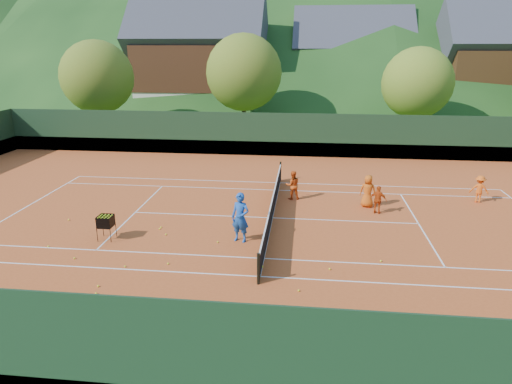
# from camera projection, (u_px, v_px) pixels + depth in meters

# --- Properties ---
(ground) EXTENTS (400.00, 400.00, 0.00)m
(ground) POSITION_uv_depth(u_px,v_px,m) (272.00, 218.00, 20.55)
(ground) COLOR #2D4E18
(ground) RESTS_ON ground
(clay_court) EXTENTS (40.00, 24.00, 0.02)m
(clay_court) POSITION_uv_depth(u_px,v_px,m) (272.00, 218.00, 20.55)
(clay_court) COLOR #B4491D
(clay_court) RESTS_ON ground
(coach) EXTENTS (0.83, 0.66, 1.99)m
(coach) POSITION_uv_depth(u_px,v_px,m) (240.00, 218.00, 17.84)
(coach) COLOR #1A4FAB
(coach) RESTS_ON clay_court
(student_a) EXTENTS (0.82, 0.71, 1.46)m
(student_a) POSITION_uv_depth(u_px,v_px,m) (293.00, 185.00, 22.85)
(student_a) COLOR #DF4F13
(student_a) RESTS_ON clay_court
(student_b) EXTENTS (0.84, 0.57, 1.33)m
(student_b) POSITION_uv_depth(u_px,v_px,m) (378.00, 200.00, 20.89)
(student_b) COLOR #D64E13
(student_b) RESTS_ON clay_court
(student_c) EXTENTS (0.87, 0.68, 1.57)m
(student_c) POSITION_uv_depth(u_px,v_px,m) (368.00, 191.00, 21.72)
(student_c) COLOR #D65A13
(student_c) RESTS_ON clay_court
(student_d) EXTENTS (0.97, 0.71, 1.35)m
(student_d) POSITION_uv_depth(u_px,v_px,m) (479.00, 189.00, 22.40)
(student_d) COLOR orange
(student_d) RESTS_ON clay_court
(tennis_ball_0) EXTENTS (0.07, 0.07, 0.07)m
(tennis_ball_0) POSITION_uv_depth(u_px,v_px,m) (168.00, 264.00, 16.20)
(tennis_ball_0) COLOR yellow
(tennis_ball_0) RESTS_ON clay_court
(tennis_ball_1) EXTENTS (0.07, 0.07, 0.07)m
(tennis_ball_1) POSITION_uv_depth(u_px,v_px,m) (161.00, 333.00, 12.31)
(tennis_ball_1) COLOR yellow
(tennis_ball_1) RESTS_ON clay_court
(tennis_ball_2) EXTENTS (0.07, 0.07, 0.07)m
(tennis_ball_2) POSITION_uv_depth(u_px,v_px,m) (153.00, 314.00, 13.20)
(tennis_ball_2) COLOR yellow
(tennis_ball_2) RESTS_ON clay_court
(tennis_ball_3) EXTENTS (0.07, 0.07, 0.07)m
(tennis_ball_3) POSITION_uv_depth(u_px,v_px,m) (298.00, 355.00, 11.45)
(tennis_ball_3) COLOR yellow
(tennis_ball_3) RESTS_ON clay_court
(tennis_ball_4) EXTENTS (0.07, 0.07, 0.07)m
(tennis_ball_4) POSITION_uv_depth(u_px,v_px,m) (35.00, 321.00, 12.86)
(tennis_ball_4) COLOR yellow
(tennis_ball_4) RESTS_ON clay_court
(tennis_ball_5) EXTENTS (0.07, 0.07, 0.07)m
(tennis_ball_5) POSITION_uv_depth(u_px,v_px,m) (166.00, 234.00, 18.68)
(tennis_ball_5) COLOR yellow
(tennis_ball_5) RESTS_ON clay_court
(tennis_ball_6) EXTENTS (0.07, 0.07, 0.07)m
(tennis_ball_6) POSITION_uv_depth(u_px,v_px,m) (330.00, 269.00, 15.81)
(tennis_ball_6) COLOR yellow
(tennis_ball_6) RESTS_ON clay_court
(tennis_ball_7) EXTENTS (0.07, 0.07, 0.07)m
(tennis_ball_7) POSITION_uv_depth(u_px,v_px,m) (425.00, 325.00, 12.66)
(tennis_ball_7) COLOR yellow
(tennis_ball_7) RESTS_ON clay_court
(tennis_ball_8) EXTENTS (0.07, 0.07, 0.07)m
(tennis_ball_8) POSITION_uv_depth(u_px,v_px,m) (69.00, 220.00, 20.23)
(tennis_ball_8) COLOR yellow
(tennis_ball_8) RESTS_ON clay_court
(tennis_ball_9) EXTENTS (0.07, 0.07, 0.07)m
(tennis_ball_9) POSITION_uv_depth(u_px,v_px,m) (98.00, 286.00, 14.69)
(tennis_ball_9) COLOR yellow
(tennis_ball_9) RESTS_ON clay_court
(tennis_ball_10) EXTENTS (0.07, 0.07, 0.07)m
(tennis_ball_10) POSITION_uv_depth(u_px,v_px,m) (218.00, 242.00, 17.96)
(tennis_ball_10) COLOR yellow
(tennis_ball_10) RESTS_ON clay_court
(tennis_ball_12) EXTENTS (0.07, 0.07, 0.07)m
(tennis_ball_12) POSITION_uv_depth(u_px,v_px,m) (68.00, 336.00, 12.19)
(tennis_ball_12) COLOR yellow
(tennis_ball_12) RESTS_ON clay_court
(tennis_ball_13) EXTENTS (0.07, 0.07, 0.07)m
(tennis_ball_13) POSITION_uv_depth(u_px,v_px,m) (381.00, 261.00, 16.39)
(tennis_ball_13) COLOR yellow
(tennis_ball_13) RESTS_ON clay_court
(tennis_ball_14) EXTENTS (0.07, 0.07, 0.07)m
(tennis_ball_14) POSITION_uv_depth(u_px,v_px,m) (262.00, 267.00, 15.98)
(tennis_ball_14) COLOR yellow
(tennis_ball_14) RESTS_ON clay_court
(tennis_ball_15) EXTENTS (0.07, 0.07, 0.07)m
(tennis_ball_15) POSITION_uv_depth(u_px,v_px,m) (161.00, 227.00, 19.40)
(tennis_ball_15) COLOR yellow
(tennis_ball_15) RESTS_ON clay_court
(tennis_ball_16) EXTENTS (0.07, 0.07, 0.07)m
(tennis_ball_16) POSITION_uv_depth(u_px,v_px,m) (75.00, 258.00, 16.60)
(tennis_ball_16) COLOR yellow
(tennis_ball_16) RESTS_ON clay_court
(tennis_ball_17) EXTENTS (0.07, 0.07, 0.07)m
(tennis_ball_17) POSITION_uv_depth(u_px,v_px,m) (163.00, 315.00, 13.12)
(tennis_ball_17) COLOR yellow
(tennis_ball_17) RESTS_ON clay_court
(tennis_ball_18) EXTENTS (0.07, 0.07, 0.07)m
(tennis_ball_18) POSITION_uv_depth(u_px,v_px,m) (160.00, 229.00, 19.25)
(tennis_ball_18) COLOR yellow
(tennis_ball_18) RESTS_ON clay_court
(tennis_ball_19) EXTENTS (0.07, 0.07, 0.07)m
(tennis_ball_19) POSITION_uv_depth(u_px,v_px,m) (96.00, 293.00, 14.26)
(tennis_ball_19) COLOR yellow
(tennis_ball_19) RESTS_ON clay_court
(tennis_ball_20) EXTENTS (0.07, 0.07, 0.07)m
(tennis_ball_20) POSITION_uv_depth(u_px,v_px,m) (48.00, 246.00, 17.57)
(tennis_ball_20) COLOR yellow
(tennis_ball_20) RESTS_ON clay_court
(tennis_ball_21) EXTENTS (0.07, 0.07, 0.07)m
(tennis_ball_21) POSITION_uv_depth(u_px,v_px,m) (125.00, 266.00, 15.99)
(tennis_ball_21) COLOR yellow
(tennis_ball_21) RESTS_ON clay_court
(tennis_ball_22) EXTENTS (0.07, 0.07, 0.07)m
(tennis_ball_22) POSITION_uv_depth(u_px,v_px,m) (299.00, 291.00, 14.43)
(tennis_ball_22) COLOR yellow
(tennis_ball_22) RESTS_ON clay_court
(court_lines) EXTENTS (23.83, 11.03, 0.00)m
(court_lines) POSITION_uv_depth(u_px,v_px,m) (272.00, 218.00, 20.55)
(court_lines) COLOR white
(court_lines) RESTS_ON clay_court
(tennis_net) EXTENTS (0.10, 12.07, 1.10)m
(tennis_net) POSITION_uv_depth(u_px,v_px,m) (272.00, 207.00, 20.39)
(tennis_net) COLOR black
(tennis_net) RESTS_ON clay_court
(perimeter_fence) EXTENTS (40.40, 24.24, 3.00)m
(perimeter_fence) POSITION_uv_depth(u_px,v_px,m) (273.00, 192.00, 20.16)
(perimeter_fence) COLOR black
(perimeter_fence) RESTS_ON clay_court
(ball_hopper) EXTENTS (0.57, 0.57, 1.00)m
(ball_hopper) POSITION_uv_depth(u_px,v_px,m) (106.00, 222.00, 18.08)
(ball_hopper) COLOR black
(ball_hopper) RESTS_ON clay_court
(chalet_left) EXTENTS (13.80, 9.93, 12.92)m
(chalet_left) POSITION_uv_depth(u_px,v_px,m) (200.00, 62.00, 48.21)
(chalet_left) COLOR beige
(chalet_left) RESTS_ON ground
(chalet_mid) EXTENTS (12.65, 8.82, 11.45)m
(chalet_mid) POSITION_uv_depth(u_px,v_px,m) (350.00, 68.00, 50.52)
(chalet_mid) COLOR beige
(chalet_mid) RESTS_ON ground
(chalet_right) EXTENTS (11.50, 8.82, 11.91)m
(chalet_right) POSITION_uv_depth(u_px,v_px,m) (497.00, 68.00, 45.18)
(chalet_right) COLOR beige
(chalet_right) RESTS_ON ground
(tree_a) EXTENTS (6.00, 6.00, 7.88)m
(tree_a) POSITION_uv_depth(u_px,v_px,m) (97.00, 77.00, 37.74)
(tree_a) COLOR #3C2518
(tree_a) RESTS_ON ground
(tree_b) EXTENTS (6.40, 6.40, 8.40)m
(tree_b) POSITION_uv_depth(u_px,v_px,m) (244.00, 73.00, 38.27)
(tree_b) COLOR #3D2918
(tree_b) RESTS_ON ground
(tree_c) EXTENTS (5.60, 5.60, 7.35)m
(tree_c) POSITION_uv_depth(u_px,v_px,m) (417.00, 83.00, 36.06)
(tree_c) COLOR #3D2618
(tree_c) RESTS_ON ground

